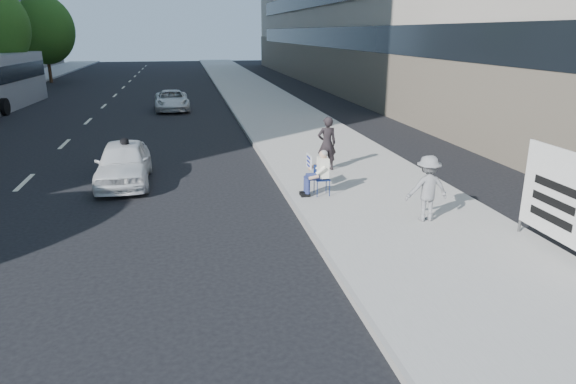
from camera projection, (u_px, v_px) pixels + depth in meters
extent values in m
plane|color=black|center=(262.00, 275.00, 10.16)|extent=(160.00, 160.00, 0.00)
cube|color=#99968F|center=(279.00, 114.00, 29.61)|extent=(5.00, 120.00, 0.15)
cylinder|color=#382616|center=(0.00, 79.00, 35.25)|extent=(0.30, 0.30, 2.97)
cylinder|color=#382616|center=(49.00, 68.00, 48.40)|extent=(0.30, 0.30, 2.62)
ellipsoid|color=#1D4512|center=(44.00, 30.00, 47.37)|extent=(5.40, 5.40, 6.21)
cylinder|color=navy|center=(317.00, 189.00, 14.44)|extent=(0.02, 0.02, 0.45)
cylinder|color=navy|center=(330.00, 189.00, 14.50)|extent=(0.02, 0.02, 0.45)
cylinder|color=navy|center=(314.00, 186.00, 14.77)|extent=(0.02, 0.02, 0.45)
cylinder|color=navy|center=(326.00, 185.00, 14.84)|extent=(0.02, 0.02, 0.45)
cube|color=navy|center=(322.00, 179.00, 14.57)|extent=(0.40, 0.40, 0.03)
cube|color=navy|center=(320.00, 171.00, 14.69)|extent=(0.40, 0.02, 0.40)
cylinder|color=navy|center=(315.00, 178.00, 14.41)|extent=(0.44, 0.17, 0.17)
cylinder|color=navy|center=(308.00, 186.00, 14.43)|extent=(0.14, 0.14, 0.46)
cube|color=black|center=(305.00, 195.00, 14.50)|extent=(0.26, 0.11, 0.10)
cylinder|color=navy|center=(314.00, 176.00, 14.59)|extent=(0.44, 0.17, 0.17)
cylinder|color=navy|center=(306.00, 184.00, 14.62)|extent=(0.14, 0.14, 0.46)
cube|color=black|center=(304.00, 193.00, 14.69)|extent=(0.26, 0.11, 0.10)
cube|color=white|center=(323.00, 167.00, 14.47)|extent=(0.26, 0.42, 0.56)
sphere|color=tan|center=(323.00, 155.00, 14.36)|extent=(0.23, 0.23, 0.23)
ellipsoid|color=gray|center=(324.00, 153.00, 14.35)|extent=(0.22, 0.24, 0.19)
ellipsoid|color=gray|center=(320.00, 157.00, 14.36)|extent=(0.10, 0.14, 0.13)
cylinder|color=white|center=(321.00, 171.00, 14.23)|extent=(0.30, 0.10, 0.25)
cylinder|color=tan|center=(314.00, 177.00, 14.24)|extent=(0.29, 0.09, 0.14)
cylinder|color=white|center=(318.00, 165.00, 14.69)|extent=(0.26, 0.20, 0.32)
cylinder|color=tan|center=(313.00, 167.00, 14.83)|extent=(0.30, 0.21, 0.18)
cube|color=white|center=(309.00, 161.00, 14.92)|extent=(0.03, 0.55, 0.40)
imported|color=gray|center=(427.00, 188.00, 12.50)|extent=(1.07, 0.63, 1.63)
imported|color=black|center=(327.00, 144.00, 17.10)|extent=(0.68, 0.47, 1.80)
cylinder|color=#4C4C4C|center=(525.00, 186.00, 11.67)|extent=(0.06, 0.06, 2.20)
cube|color=silver|center=(572.00, 201.00, 10.22)|extent=(0.04, 3.00, 1.90)
cube|color=black|center=(555.00, 186.00, 10.64)|extent=(0.01, 1.30, 0.18)
cube|color=black|center=(553.00, 202.00, 10.74)|extent=(0.01, 1.30, 0.18)
cube|color=black|center=(550.00, 218.00, 10.85)|extent=(0.01, 1.30, 0.18)
imported|color=white|center=(124.00, 163.00, 16.17)|extent=(1.65, 3.96, 1.34)
imported|color=silver|center=(172.00, 100.00, 31.41)|extent=(2.20, 4.43, 1.21)
cylinder|color=black|center=(127.00, 177.00, 15.85)|extent=(0.18, 0.65, 0.64)
cylinder|color=black|center=(131.00, 166.00, 17.16)|extent=(0.18, 0.65, 0.64)
cube|color=black|center=(128.00, 164.00, 16.44)|extent=(0.37, 1.22, 0.35)
imported|color=black|center=(127.00, 160.00, 16.29)|extent=(0.74, 0.61, 1.42)
cube|color=black|center=(14.00, 73.00, 31.28)|extent=(0.71, 11.48, 1.00)
cylinder|color=black|center=(5.00, 107.00, 29.44)|extent=(0.31, 1.01, 1.00)
cylinder|color=black|center=(33.00, 95.00, 35.06)|extent=(0.31, 1.01, 1.00)
cylinder|color=black|center=(1.00, 93.00, 36.00)|extent=(0.31, 1.01, 1.00)
cylinder|color=black|center=(39.00, 92.00, 36.46)|extent=(0.31, 1.01, 1.00)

